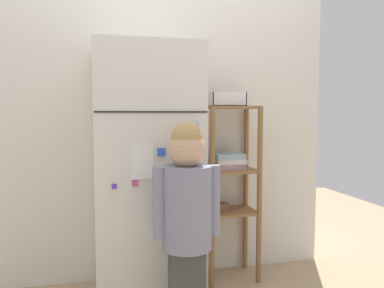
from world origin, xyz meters
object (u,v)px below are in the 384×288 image
object	(u,v)px
refrigerator	(147,173)
fruit_bin	(228,101)
child_standing	(187,207)
pantry_shelf_unit	(229,177)

from	to	relation	value
refrigerator	fruit_bin	distance (m)	0.75
child_standing	pantry_shelf_unit	world-z (taller)	pantry_shelf_unit
pantry_shelf_unit	fruit_bin	world-z (taller)	fruit_bin
pantry_shelf_unit	fruit_bin	size ratio (longest dim) A/B	5.07
refrigerator	child_standing	world-z (taller)	refrigerator
fruit_bin	refrigerator	bearing A→B (deg)	-165.92
refrigerator	fruit_bin	bearing A→B (deg)	14.08
child_standing	pantry_shelf_unit	xyz separation A→B (m)	(0.44, 0.60, 0.05)
refrigerator	fruit_bin	size ratio (longest dim) A/B	6.59
refrigerator	pantry_shelf_unit	world-z (taller)	refrigerator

